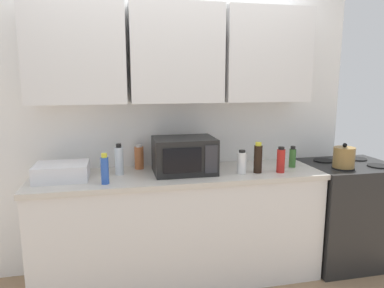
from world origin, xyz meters
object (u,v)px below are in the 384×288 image
object	(u,v)px
bottle_green_oil	(293,157)
dish_rack	(62,172)
stove_range	(346,212)
bottle_red_sauce	(281,160)
bottle_clear_tall	(119,160)
bottle_soy_dark	(258,158)
kettle	(344,157)
bottle_blue_cleaner	(105,170)
bottle_spice_jar	(139,157)
microwave	(184,155)
bottle_white_jar	(242,162)

from	to	relation	value
bottle_green_oil	dish_rack	bearing A→B (deg)	179.51
stove_range	bottle_red_sauce	bearing A→B (deg)	-169.66
bottle_clear_tall	bottle_soy_dark	bearing A→B (deg)	-9.37
bottle_red_sauce	bottle_soy_dark	world-z (taller)	bottle_soy_dark
stove_range	dish_rack	bearing A→B (deg)	179.52
bottle_green_oil	bottle_red_sauce	bearing A→B (deg)	-141.92
kettle	bottle_red_sauce	distance (m)	0.56
kettle	bottle_green_oil	xyz separation A→B (m)	(-0.39, 0.14, -0.01)
bottle_blue_cleaner	bottle_clear_tall	world-z (taller)	bottle_clear_tall
stove_range	bottle_spice_jar	xyz separation A→B (m)	(-1.83, 0.23, 0.55)
bottle_red_sauce	bottle_clear_tall	bearing A→B (deg)	170.69
bottle_green_oil	bottle_clear_tall	size ratio (longest dim) A/B	0.74
microwave	bottle_red_sauce	world-z (taller)	microwave
microwave	bottle_green_oil	distance (m)	0.93
bottle_blue_cleaner	bottle_red_sauce	world-z (taller)	bottle_blue_cleaner
microwave	dish_rack	world-z (taller)	microwave
microwave	bottle_soy_dark	xyz separation A→B (m)	(0.57, -0.13, -0.02)
stove_range	bottle_soy_dark	distance (m)	1.08
microwave	bottle_white_jar	bearing A→B (deg)	-15.66
bottle_white_jar	bottle_red_sauce	bearing A→B (deg)	-6.71
bottle_red_sauce	bottle_spice_jar	world-z (taller)	bottle_red_sauce
kettle	dish_rack	distance (m)	2.24
bottle_soy_dark	bottle_clear_tall	xyz separation A→B (m)	(-1.07, 0.18, -0.00)
bottle_blue_cleaner	bottle_white_jar	xyz separation A→B (m)	(1.05, 0.07, -0.02)
bottle_blue_cleaner	bottle_green_oil	world-z (taller)	bottle_blue_cleaner
dish_rack	bottle_blue_cleaner	distance (m)	0.37
kettle	dish_rack	bearing A→B (deg)	175.91
kettle	bottle_clear_tall	size ratio (longest dim) A/B	0.84
bottle_blue_cleaner	bottle_green_oil	size ratio (longest dim) A/B	1.22
bottle_green_oil	bottle_spice_jar	distance (m)	1.29
stove_range	kettle	size ratio (longest dim) A/B	4.44
bottle_green_oil	bottle_white_jar	size ratio (longest dim) A/B	0.97
stove_range	microwave	bearing A→B (deg)	178.99
kettle	stove_range	bearing A→B (deg)	39.47
bottle_red_sauce	bottle_soy_dark	distance (m)	0.19
bottle_red_sauce	bottle_green_oil	world-z (taller)	bottle_red_sauce
bottle_red_sauce	bottle_green_oil	xyz separation A→B (m)	(0.18, 0.14, -0.01)
kettle	bottle_red_sauce	world-z (taller)	kettle
dish_rack	kettle	bearing A→B (deg)	-4.09
bottle_clear_tall	bottle_spice_jar	distance (m)	0.23
stove_range	microwave	distance (m)	1.60
microwave	bottle_spice_jar	size ratio (longest dim) A/B	2.34
microwave	bottle_soy_dark	bearing A→B (deg)	-12.95
bottle_spice_jar	bottle_blue_cleaner	bearing A→B (deg)	-124.20
bottle_blue_cleaner	kettle	bearing A→B (deg)	0.66
bottle_soy_dark	bottle_spice_jar	bearing A→B (deg)	159.87
bottle_green_oil	bottle_clear_tall	bearing A→B (deg)	177.26
bottle_green_oil	bottle_spice_jar	xyz separation A→B (m)	(-1.27, 0.23, 0.01)
microwave	bottle_spice_jar	xyz separation A→B (m)	(-0.34, 0.20, -0.04)
dish_rack	microwave	bearing A→B (deg)	0.39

